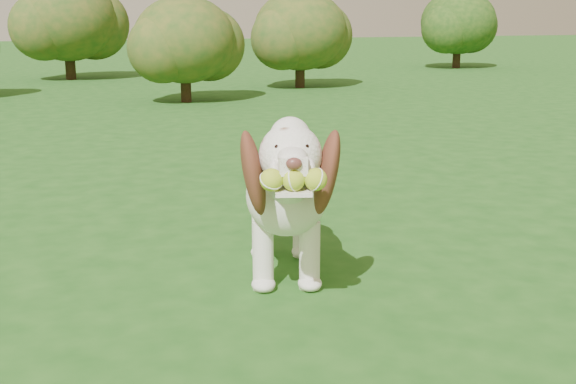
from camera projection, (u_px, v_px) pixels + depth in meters
name	position (u px, v px, depth m)	size (l,w,h in m)	color
ground	(376.00, 298.00, 3.17)	(80.00, 80.00, 0.00)	#1B4E16
dog	(285.00, 189.00, 3.31)	(0.70, 1.24, 0.82)	white
shrub_i	(67.00, 19.00, 14.25)	(1.95, 1.95, 2.02)	#382314
shrub_c	(184.00, 40.00, 10.40)	(1.47, 1.47, 1.53)	#382314
shrub_h	(458.00, 22.00, 17.61)	(1.82, 1.82, 1.89)	#382314
shrub_d	(300.00, 31.00, 12.57)	(1.63, 1.63, 1.69)	#382314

